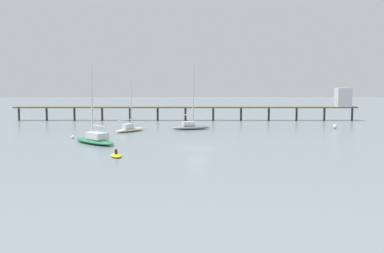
{
  "coord_description": "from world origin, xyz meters",
  "views": [
    {
      "loc": [
        -4.3,
        -65.19,
        9.63
      ],
      "look_at": [
        0.0,
        15.86,
        1.5
      ],
      "focal_mm": 43.44,
      "sensor_mm": 36.0,
      "label": 1
    }
  ],
  "objects_px": {
    "sailboat_cream": "(130,128)",
    "mooring_buoy_near": "(73,137)",
    "pier": "(248,104)",
    "sailboat_gray": "(191,126)",
    "mooring_buoy_inner": "(335,127)",
    "sailboat_green": "(95,139)",
    "dinghy_yellow": "(116,155)"
  },
  "relations": [
    {
      "from": "sailboat_gray",
      "to": "sailboat_green",
      "type": "distance_m",
      "value": 25.08
    },
    {
      "from": "sailboat_green",
      "to": "mooring_buoy_near",
      "type": "relative_size",
      "value": 20.86
    },
    {
      "from": "sailboat_cream",
      "to": "dinghy_yellow",
      "type": "xyz_separation_m",
      "value": [
        0.59,
        -28.61,
        -0.45
      ]
    },
    {
      "from": "sailboat_gray",
      "to": "mooring_buoy_inner",
      "type": "xyz_separation_m",
      "value": [
        28.64,
        -0.33,
        -0.27
      ]
    },
    {
      "from": "sailboat_green",
      "to": "mooring_buoy_near",
      "type": "bearing_deg",
      "value": 126.46
    },
    {
      "from": "mooring_buoy_near",
      "to": "mooring_buoy_inner",
      "type": "xyz_separation_m",
      "value": [
        48.8,
        13.14,
        0.15
      ]
    },
    {
      "from": "mooring_buoy_inner",
      "to": "sailboat_gray",
      "type": "bearing_deg",
      "value": 179.35
    },
    {
      "from": "sailboat_cream",
      "to": "mooring_buoy_near",
      "type": "xyz_separation_m",
      "value": [
        -8.51,
        -9.95,
        -0.37
      ]
    },
    {
      "from": "dinghy_yellow",
      "to": "mooring_buoy_near",
      "type": "relative_size",
      "value": 5.56
    },
    {
      "from": "sailboat_gray",
      "to": "sailboat_cream",
      "type": "bearing_deg",
      "value": -163.23
    },
    {
      "from": "dinghy_yellow",
      "to": "mooring_buoy_near",
      "type": "distance_m",
      "value": 20.75
    },
    {
      "from": "mooring_buoy_near",
      "to": "sailboat_cream",
      "type": "bearing_deg",
      "value": 49.48
    },
    {
      "from": "pier",
      "to": "sailboat_green",
      "type": "height_order",
      "value": "sailboat_green"
    },
    {
      "from": "pier",
      "to": "sailboat_cream",
      "type": "xyz_separation_m",
      "value": [
        -26.26,
        -22.93,
        -3.33
      ]
    },
    {
      "from": "pier",
      "to": "sailboat_gray",
      "type": "xyz_separation_m",
      "value": [
        -14.6,
        -19.42,
        -3.27
      ]
    },
    {
      "from": "sailboat_green",
      "to": "mooring_buoy_near",
      "type": "height_order",
      "value": "sailboat_green"
    },
    {
      "from": "sailboat_cream",
      "to": "mooring_buoy_inner",
      "type": "xyz_separation_m",
      "value": [
        40.29,
        3.19,
        -0.21
      ]
    },
    {
      "from": "pier",
      "to": "mooring_buoy_near",
      "type": "height_order",
      "value": "pier"
    },
    {
      "from": "sailboat_gray",
      "to": "sailboat_cream",
      "type": "distance_m",
      "value": 12.17
    },
    {
      "from": "pier",
      "to": "mooring_buoy_near",
      "type": "xyz_separation_m",
      "value": [
        -34.76,
        -32.88,
        -3.7
      ]
    },
    {
      "from": "dinghy_yellow",
      "to": "mooring_buoy_near",
      "type": "xyz_separation_m",
      "value": [
        -9.1,
        18.66,
        0.08
      ]
    },
    {
      "from": "sailboat_gray",
      "to": "mooring_buoy_near",
      "type": "bearing_deg",
      "value": -146.26
    },
    {
      "from": "pier",
      "to": "dinghy_yellow",
      "type": "distance_m",
      "value": 57.7
    },
    {
      "from": "pier",
      "to": "sailboat_cream",
      "type": "distance_m",
      "value": 35.02
    },
    {
      "from": "sailboat_gray",
      "to": "mooring_buoy_inner",
      "type": "distance_m",
      "value": 28.64
    },
    {
      "from": "sailboat_gray",
      "to": "mooring_buoy_inner",
      "type": "height_order",
      "value": "sailboat_gray"
    },
    {
      "from": "sailboat_gray",
      "to": "mooring_buoy_near",
      "type": "relative_size",
      "value": 21.84
    },
    {
      "from": "mooring_buoy_inner",
      "to": "sailboat_cream",
      "type": "bearing_deg",
      "value": -175.48
    },
    {
      "from": "sailboat_cream",
      "to": "mooring_buoy_inner",
      "type": "distance_m",
      "value": 40.42
    },
    {
      "from": "mooring_buoy_near",
      "to": "sailboat_green",
      "type": "bearing_deg",
      "value": -53.54
    },
    {
      "from": "dinghy_yellow",
      "to": "mooring_buoy_inner",
      "type": "relative_size",
      "value": 3.63
    },
    {
      "from": "sailboat_cream",
      "to": "sailboat_green",
      "type": "distance_m",
      "value": 16.6
    }
  ]
}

